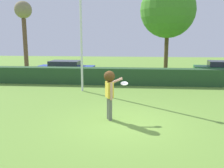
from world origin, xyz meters
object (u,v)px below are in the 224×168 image
object	(u,v)px
person	(110,87)
bare_elm_tree	(23,15)
lamppost	(81,24)
oak_tree	(168,10)
parked_car_green	(224,69)
frisbee	(124,83)
parked_car_blue	(66,68)

from	to	relation	value
person	bare_elm_tree	world-z (taller)	bare_elm_tree
lamppost	oak_tree	distance (m)	8.52
parked_car_green	frisbee	bearing A→B (deg)	-124.71
bare_elm_tree	lamppost	bearing A→B (deg)	-52.78
parked_car_green	parked_car_blue	bearing A→B (deg)	-176.26
parked_car_green	bare_elm_tree	distance (m)	18.42
person	parked_car_green	distance (m)	12.68
frisbee	parked_car_blue	size ratio (longest dim) A/B	0.06
person	parked_car_green	size ratio (longest dim) A/B	0.42
lamppost	oak_tree	bearing A→B (deg)	50.57
parked_car_blue	oak_tree	distance (m)	8.92
person	bare_elm_tree	bearing A→B (deg)	123.12
person	oak_tree	distance (m)	12.38
frisbee	parked_car_blue	bearing A→B (deg)	117.74
parked_car_blue	oak_tree	world-z (taller)	oak_tree
parked_car_blue	person	bearing A→B (deg)	-65.59
oak_tree	bare_elm_tree	size ratio (longest dim) A/B	1.12
frisbee	oak_tree	xyz separation A→B (m)	(2.78, 11.00, 3.67)
frisbee	bare_elm_tree	bearing A→B (deg)	125.06
lamppost	frisbee	bearing A→B (deg)	-60.31
oak_tree	frisbee	bearing A→B (deg)	-104.18
frisbee	parked_car_green	size ratio (longest dim) A/B	0.06
frisbee	lamppost	distance (m)	5.70
person	lamppost	xyz separation A→B (m)	(-2.05, 4.82, 2.47)
oak_tree	bare_elm_tree	world-z (taller)	oak_tree
frisbee	oak_tree	world-z (taller)	oak_tree
bare_elm_tree	person	bearing A→B (deg)	-56.88
person	lamppost	world-z (taller)	lamppost
person	frisbee	bearing A→B (deg)	32.02
parked_car_blue	bare_elm_tree	size ratio (longest dim) A/B	0.67
oak_tree	parked_car_green	bearing A→B (deg)	-14.34
lamppost	parked_car_blue	world-z (taller)	lamppost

